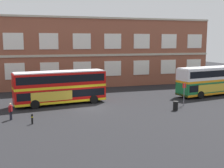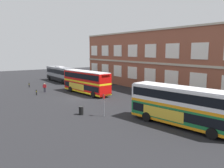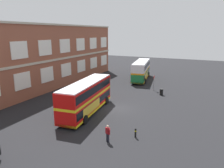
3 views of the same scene
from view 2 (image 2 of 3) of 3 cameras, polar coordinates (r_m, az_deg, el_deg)
The scene contains 10 objects.
ground_plane at distance 38.66m, azimuth -5.60°, elevation -3.24°, with size 120.00×120.00×0.00m, color black.
brick_terminal_building at distance 46.42m, azimuth 13.09°, elevation 5.55°, with size 46.72×8.19×11.56m.
double_decker_near at distance 41.47m, azimuth -6.45°, elevation 0.56°, with size 11.23×3.89×4.07m.
double_decker_middle at distance 24.63m, azimuth 16.66°, elevation -5.17°, with size 11.28×4.41×4.07m.
touring_coach at distance 58.47m, azimuth -12.81°, elevation 2.45°, with size 12.02×2.96×3.80m.
waiting_passenger at distance 44.54m, azimuth -16.41°, elevation -0.78°, with size 0.37×0.63×1.70m.
bus_stand_flag at distance 27.06m, azimuth -2.05°, elevation -4.72°, with size 0.44×0.10×2.70m.
station_litter_bin at distance 28.28m, azimuth -7.69°, elevation -6.55°, with size 0.60×0.60×1.03m.
safety_bollard_west at distance 51.58m, azimuth -19.91°, elevation -0.21°, with size 0.19×0.19×0.95m.
safety_bollard_east at distance 42.18m, azimuth -18.27°, elevation -1.96°, with size 0.19×0.19×0.95m.
Camera 2 is at (33.21, -16.19, 7.79)m, focal length 36.77 mm.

